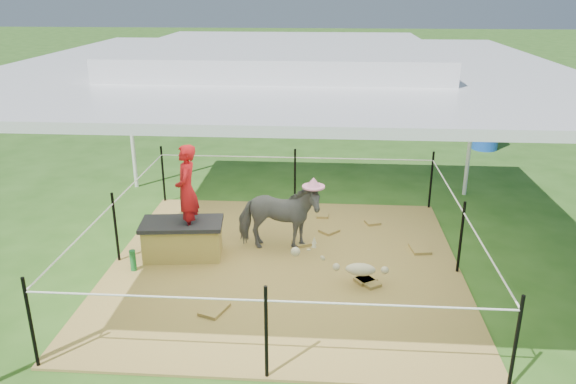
# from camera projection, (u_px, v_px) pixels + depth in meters

# --- Properties ---
(ground) EXTENTS (90.00, 90.00, 0.00)m
(ground) POSITION_uv_depth(u_px,v_px,m) (285.00, 267.00, 7.46)
(ground) COLOR #2D5919
(ground) RESTS_ON ground
(hay_patch) EXTENTS (4.60, 4.60, 0.03)m
(hay_patch) POSITION_uv_depth(u_px,v_px,m) (285.00, 266.00, 7.45)
(hay_patch) COLOR brown
(hay_patch) RESTS_ON ground
(canopy_tent) EXTENTS (6.30, 6.30, 2.90)m
(canopy_tent) POSITION_uv_depth(u_px,v_px,m) (284.00, 61.00, 6.53)
(canopy_tent) COLOR silver
(canopy_tent) RESTS_ON ground
(rope_fence) EXTENTS (4.54, 4.54, 1.00)m
(rope_fence) POSITION_uv_depth(u_px,v_px,m) (285.00, 223.00, 7.23)
(rope_fence) COLOR black
(rope_fence) RESTS_ON ground
(straw_bale) EXTENTS (1.07, 0.62, 0.45)m
(straw_bale) POSITION_uv_depth(u_px,v_px,m) (183.00, 241.00, 7.63)
(straw_bale) COLOR #B39141
(straw_bale) RESTS_ON hay_patch
(dark_cloth) EXTENTS (1.14, 0.68, 0.06)m
(dark_cloth) POSITION_uv_depth(u_px,v_px,m) (182.00, 224.00, 7.54)
(dark_cloth) COLOR black
(dark_cloth) RESTS_ON straw_bale
(woman) EXTENTS (0.34, 0.48, 1.23)m
(woman) POSITION_uv_depth(u_px,v_px,m) (186.00, 183.00, 7.33)
(woman) COLOR red
(woman) RESTS_ON straw_bale
(green_bottle) EXTENTS (0.09, 0.09, 0.28)m
(green_bottle) POSITION_uv_depth(u_px,v_px,m) (133.00, 260.00, 7.27)
(green_bottle) COLOR #19722F
(green_bottle) RESTS_ON hay_patch
(pony) EXTENTS (1.16, 0.54, 0.98)m
(pony) POSITION_uv_depth(u_px,v_px,m) (278.00, 217.00, 7.74)
(pony) COLOR #48484D
(pony) RESTS_ON hay_patch
(pink_hat) EXTENTS (0.30, 0.30, 0.14)m
(pink_hat) POSITION_uv_depth(u_px,v_px,m) (278.00, 179.00, 7.54)
(pink_hat) COLOR #F78FC6
(pink_hat) RESTS_ON pony
(foal) EXTENTS (0.97, 0.57, 0.53)m
(foal) POSITION_uv_depth(u_px,v_px,m) (361.00, 267.00, 6.84)
(foal) COLOR #BFAC8C
(foal) RESTS_ON hay_patch
(trash_barrel) EXTENTS (0.60, 0.60, 0.89)m
(trash_barrel) POSITION_uv_depth(u_px,v_px,m) (486.00, 130.00, 12.73)
(trash_barrel) COLOR blue
(trash_barrel) RESTS_ON ground
(picnic_table_near) EXTENTS (1.89, 1.71, 0.64)m
(picnic_table_near) POSITION_uv_depth(u_px,v_px,m) (362.00, 117.00, 14.56)
(picnic_table_near) COLOR brown
(picnic_table_near) RESTS_ON ground
(picnic_table_far) EXTENTS (2.30, 2.19, 0.78)m
(picnic_table_far) POSITION_uv_depth(u_px,v_px,m) (478.00, 104.00, 15.80)
(picnic_table_far) COLOR brown
(picnic_table_far) RESTS_ON ground
(distant_person) EXTENTS (0.72, 0.60, 1.34)m
(distant_person) POSITION_uv_depth(u_px,v_px,m) (380.00, 109.00, 13.77)
(distant_person) COLOR #2E6EB0
(distant_person) RESTS_ON ground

